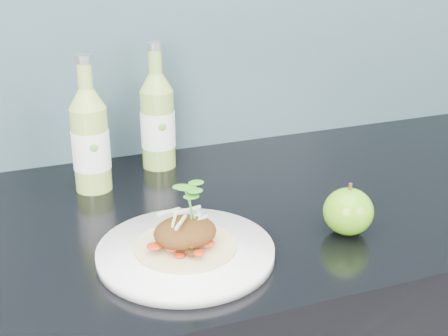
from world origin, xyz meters
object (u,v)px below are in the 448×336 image
(dinner_plate, at_px, (186,252))
(green_apple, at_px, (348,211))
(cider_bottle_left, at_px, (90,140))
(cider_bottle_right, at_px, (158,121))

(dinner_plate, relative_size, green_apple, 3.18)
(cider_bottle_left, height_order, cider_bottle_right, same)
(green_apple, relative_size, cider_bottle_left, 0.41)
(dinner_plate, relative_size, cider_bottle_right, 1.31)
(cider_bottle_right, bearing_deg, dinner_plate, -99.05)
(green_apple, height_order, cider_bottle_left, cider_bottle_left)
(dinner_plate, bearing_deg, green_apple, -3.86)
(dinner_plate, relative_size, cider_bottle_left, 1.31)
(green_apple, xyz_separation_m, cider_bottle_left, (-0.32, 0.30, 0.05))
(dinner_plate, distance_m, cider_bottle_left, 0.30)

